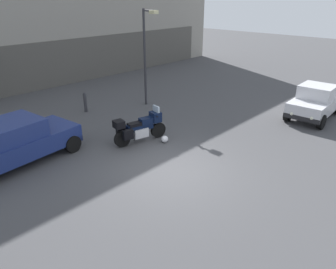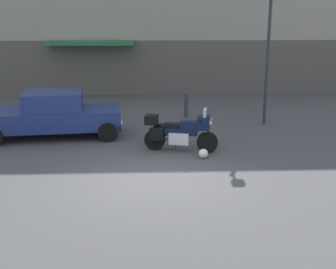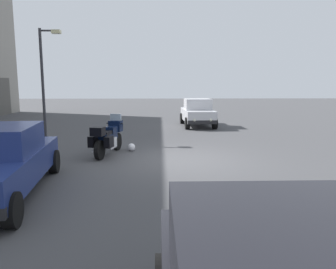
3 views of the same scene
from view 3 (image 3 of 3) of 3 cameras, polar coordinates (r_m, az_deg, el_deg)
ground_plane at (r=10.91m, az=2.09°, el=-4.36°), size 80.00×80.00×0.00m
motorcycle at (r=11.73m, az=-10.16°, el=-0.46°), size 2.23×1.02×1.36m
helmet at (r=12.36m, az=-6.25°, el=-2.16°), size 0.28×0.28×0.28m
car_compact_side at (r=19.15m, az=5.06°, el=3.72°), size 3.53×1.84×1.56m
streetlamp_curbside at (r=15.73m, az=-20.16°, el=9.87°), size 0.28×0.94×4.78m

